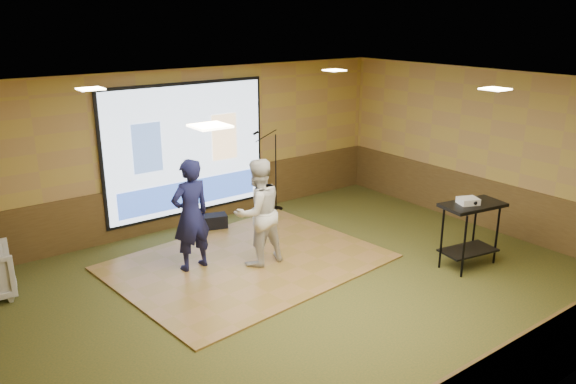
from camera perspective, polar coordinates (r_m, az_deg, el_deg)
ground at (r=8.53m, az=1.05°, el=-9.89°), size 9.00×9.00×0.00m
room_shell at (r=7.78m, az=1.14°, el=3.91°), size 9.04×7.04×3.02m
wainscot_back at (r=11.08m, az=-10.02°, el=-0.86°), size 9.00×0.04×0.95m
wainscot_front at (r=6.31m, az=21.78°, el=-17.13°), size 9.00×0.04×0.95m
wainscot_right at (r=11.44m, az=19.09°, el=-1.00°), size 0.04×7.00×0.95m
projector_screen at (r=10.77m, az=-10.20°, el=4.13°), size 3.32×0.06×2.52m
downlight_nw at (r=8.20m, az=-19.42°, el=9.85°), size 0.32×0.32×0.02m
downlight_ne at (r=10.40m, az=4.74°, el=12.22°), size 0.32×0.32×0.02m
downlight_sw at (r=5.18m, az=-7.93°, el=6.66°), size 0.32×0.32×0.02m
downlight_se at (r=8.23m, az=20.30°, el=9.79°), size 0.32×0.32×0.02m
dance_floor at (r=9.40m, az=-4.09°, el=-7.10°), size 4.49×3.60×0.03m
player_left at (r=8.93m, az=-9.85°, el=-2.30°), size 0.69×0.49×1.81m
player_right at (r=9.00m, az=-3.07°, el=-2.08°), size 0.86×0.67×1.76m
av_table at (r=9.46m, az=18.10°, el=-2.84°), size 1.02×0.54×1.07m
projector at (r=9.30m, az=17.83°, el=-0.87°), size 0.37×0.35×0.10m
mic_stand at (r=11.70m, az=-1.46°, el=0.49°), size 0.68×0.28×1.74m
duffel_bag at (r=10.85m, az=-7.44°, el=-3.02°), size 0.52×0.43×0.28m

